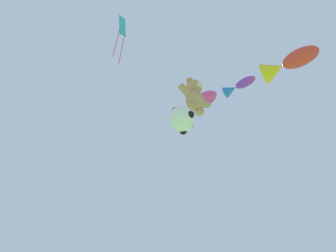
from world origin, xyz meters
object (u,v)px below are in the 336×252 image
object	(u,v)px
diamond_kite	(122,30)
fish_kite_violet	(238,86)
teddy_bear_kite	(195,96)
fish_kite_magenta	(193,106)
soccer_ball_kite	(182,119)
fish_kite_crimson	(286,64)

from	to	relation	value
diamond_kite	fish_kite_violet	bearing A→B (deg)	-26.03
teddy_bear_kite	fish_kite_violet	xyz separation A→B (m)	(2.83, -0.31, 2.43)
teddy_bear_kite	diamond_kite	distance (m)	5.48
fish_kite_violet	fish_kite_magenta	bearing A→B (deg)	114.34
soccer_ball_kite	diamond_kite	size ratio (longest dim) A/B	0.30
soccer_ball_kite	fish_kite_crimson	size ratio (longest dim) A/B	0.38
fish_kite_magenta	fish_kite_crimson	bearing A→B (deg)	-73.93
teddy_bear_kite	fish_kite_violet	bearing A→B (deg)	-6.20
fish_kite_magenta	diamond_kite	world-z (taller)	diamond_kite
teddy_bear_kite	diamond_kite	size ratio (longest dim) A/B	0.52
fish_kite_violet	soccer_ball_kite	bearing A→B (deg)	176.79
teddy_bear_kite	fish_kite_crimson	distance (m)	4.70
fish_kite_magenta	diamond_kite	bearing A→B (deg)	173.52
teddy_bear_kite	fish_kite_magenta	xyz separation A→B (m)	(1.91, 1.72, 1.95)
soccer_ball_kite	fish_kite_crimson	distance (m)	6.23
teddy_bear_kite	fish_kite_magenta	distance (m)	3.23
teddy_bear_kite	soccer_ball_kite	xyz separation A→B (m)	(-0.86, -0.10, -1.77)
fish_kite_magenta	fish_kite_violet	bearing A→B (deg)	-65.66
fish_kite_violet	fish_kite_crimson	distance (m)	2.36
soccer_ball_kite	fish_kite_crimson	xyz separation A→B (m)	(4.02, -2.53, 4.02)
fish_kite_violet	fish_kite_crimson	xyz separation A→B (m)	(0.34, -2.33, -0.17)
fish_kite_magenta	soccer_ball_kite	bearing A→B (deg)	-146.63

